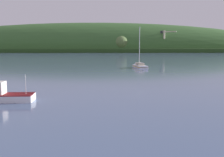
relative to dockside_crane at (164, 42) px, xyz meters
name	(u,v)px	position (x,y,z in m)	size (l,w,h in m)	color
far_shoreline_hill	(99,52)	(-64.47, 24.58, -10.16)	(535.37, 115.05, 60.71)	#27431B
dockside_crane	(164,42)	(0.00, 0.00, 0.00)	(13.83, 10.40, 20.79)	#4C4C51
sailboat_midwater_white	(139,67)	(-35.94, -174.82, -9.98)	(4.12, 8.35, 12.45)	white
fishing_boat_moored	(2,97)	(-54.20, -219.65, -9.81)	(6.16, 2.76, 3.76)	white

